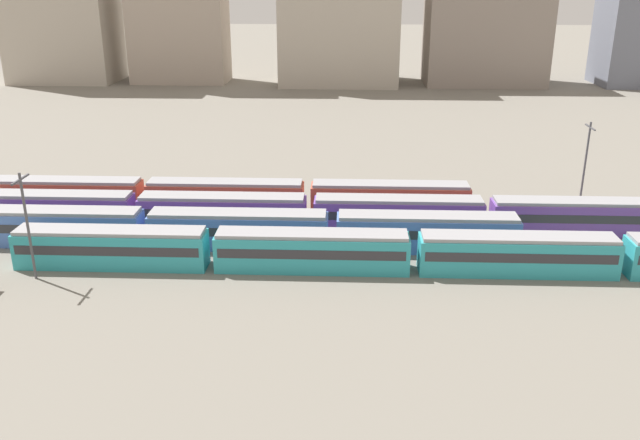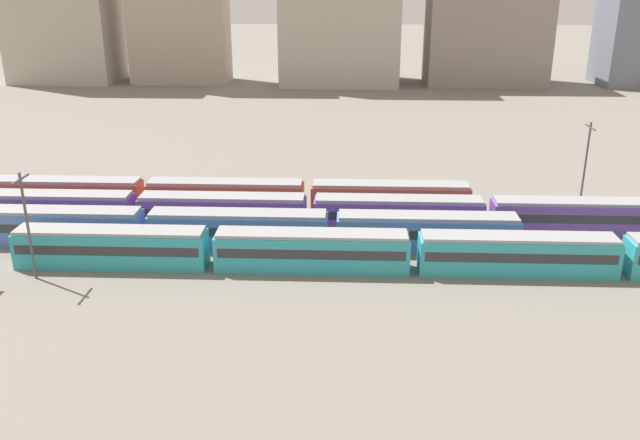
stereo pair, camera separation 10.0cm
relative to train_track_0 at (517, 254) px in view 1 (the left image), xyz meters
name	(u,v)px [view 1 (the left image)]	position (x,y,z in m)	size (l,w,h in m)	color
ground_plane	(124,235)	(-39.32, 7.80, -1.90)	(600.00, 600.00, 0.00)	slate
train_track_0	(517,254)	(0.00, 0.00, 0.00)	(93.60, 3.06, 3.75)	teal
train_track_1	(238,229)	(-26.60, 5.20, 0.00)	(55.80, 3.06, 3.75)	#4C70BC
train_track_2	(310,213)	(-19.67, 10.40, 0.00)	(74.70, 3.06, 3.75)	#6B429E
train_track_3	(226,196)	(-29.72, 15.60, 0.00)	(55.80, 3.06, 3.75)	#BC4C38
catenary_pole_0	(27,221)	(-43.94, -3.06, 3.65)	(0.24, 3.20, 10.01)	#4C4C51
catenary_pole_1	(585,161)	(11.66, 18.54, 3.81)	(0.24, 3.20, 10.31)	#4C4C51
distant_building_2	(339,9)	(-18.19, 112.03, 15.74)	(28.39, 21.26, 35.29)	#B2A899
distant_building_3	(485,34)	(17.17, 112.03, 9.98)	(28.37, 17.51, 23.77)	gray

